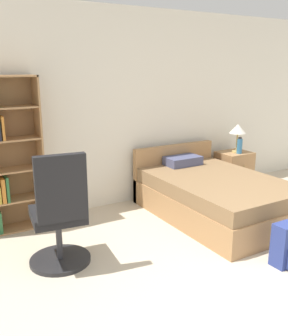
{
  "coord_description": "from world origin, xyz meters",
  "views": [
    {
      "loc": [
        -2.38,
        -1.26,
        1.85
      ],
      "look_at": [
        -0.46,
        1.98,
        0.83
      ],
      "focal_mm": 40.0,
      "sensor_mm": 36.0,
      "label": 1
    }
  ],
  "objects_px": {
    "nightstand": "(234,170)",
    "office_chair": "(60,218)",
    "water_bottle": "(240,146)",
    "bed": "(213,195)",
    "table_lamp": "(238,130)"
  },
  "relations": [
    {
      "from": "office_chair",
      "to": "bed",
      "type": "bearing_deg",
      "value": 7.49
    },
    {
      "from": "office_chair",
      "to": "water_bottle",
      "type": "xyz_separation_m",
      "value": [
        3.1,
        0.87,
        0.2
      ]
    },
    {
      "from": "nightstand",
      "to": "table_lamp",
      "type": "bearing_deg",
      "value": -44.91
    },
    {
      "from": "bed",
      "to": "nightstand",
      "type": "xyz_separation_m",
      "value": [
        1.01,
        0.69,
        0.02
      ]
    },
    {
      "from": "water_bottle",
      "to": "bed",
      "type": "bearing_deg",
      "value": -149.37
    },
    {
      "from": "table_lamp",
      "to": "water_bottle",
      "type": "height_order",
      "value": "table_lamp"
    },
    {
      "from": "table_lamp",
      "to": "water_bottle",
      "type": "distance_m",
      "value": 0.25
    },
    {
      "from": "bed",
      "to": "water_bottle",
      "type": "relative_size",
      "value": 7.84
    },
    {
      "from": "bed",
      "to": "office_chair",
      "type": "distance_m",
      "value": 2.13
    },
    {
      "from": "office_chair",
      "to": "water_bottle",
      "type": "relative_size",
      "value": 4.53
    },
    {
      "from": "office_chair",
      "to": "water_bottle",
      "type": "height_order",
      "value": "office_chair"
    },
    {
      "from": "table_lamp",
      "to": "nightstand",
      "type": "bearing_deg",
      "value": 135.09
    },
    {
      "from": "nightstand",
      "to": "office_chair",
      "type": "bearing_deg",
      "value": -162.68
    },
    {
      "from": "water_bottle",
      "to": "nightstand",
      "type": "bearing_deg",
      "value": 84.49
    },
    {
      "from": "office_chair",
      "to": "nightstand",
      "type": "bearing_deg",
      "value": 17.32
    }
  ]
}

